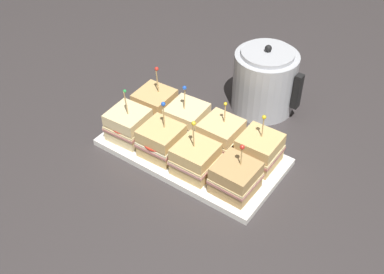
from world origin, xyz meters
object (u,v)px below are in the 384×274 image
at_px(sandwich_front_center_right, 195,159).
at_px(sandwich_back_center_right, 221,135).
at_px(serving_platter, 192,152).
at_px(sandwich_back_far_left, 155,105).
at_px(sandwich_front_center_left, 161,141).
at_px(sandwich_back_center_left, 187,119).
at_px(sandwich_front_far_left, 128,125).
at_px(kettle_steel, 265,81).
at_px(sandwich_front_far_right, 236,178).
at_px(sandwich_back_far_right, 259,150).

bearing_deg(sandwich_front_center_right, sandwich_back_center_right, 88.38).
bearing_deg(serving_platter, sandwich_back_far_left, 161.87).
xyz_separation_m(serving_platter, sandwich_front_center_right, (0.05, -0.06, 0.05)).
relative_size(sandwich_front_center_left, sandwich_front_center_right, 1.03).
relative_size(sandwich_back_center_left, sandwich_back_center_right, 1.06).
xyz_separation_m(sandwich_front_far_left, kettle_steel, (0.22, 0.36, 0.03)).
height_order(serving_platter, sandwich_front_center_right, sandwich_front_center_right).
height_order(sandwich_front_far_left, sandwich_front_center_left, same).
bearing_deg(sandwich_front_far_right, sandwich_back_far_left, 161.55).
xyz_separation_m(serving_platter, sandwich_back_center_right, (0.06, 0.05, 0.05)).
height_order(sandwich_front_far_left, sandwich_front_far_right, sandwich_front_far_left).
bearing_deg(sandwich_front_center_left, serving_platter, 44.03).
height_order(sandwich_front_center_right, kettle_steel, kettle_steel).
height_order(sandwich_front_far_left, sandwich_back_far_right, sandwich_front_far_left).
relative_size(serving_platter, sandwich_front_center_right, 3.06).
height_order(sandwich_front_far_right, sandwich_back_far_left, sandwich_back_far_left).
xyz_separation_m(sandwich_back_far_left, sandwich_back_center_left, (0.11, -0.00, -0.00)).
xyz_separation_m(sandwich_back_far_left, sandwich_back_center_right, (0.23, -0.00, -0.00)).
bearing_deg(sandwich_back_center_right, sandwich_back_far_right, 3.78).
relative_size(sandwich_back_far_left, sandwich_back_far_right, 1.10).
bearing_deg(kettle_steel, serving_platter, -99.51).
bearing_deg(sandwich_back_far_left, sandwich_front_center_left, -45.16).
bearing_deg(sandwich_front_far_right, sandwich_back_center_left, 153.58).
distance_m(sandwich_front_far_left, sandwich_back_far_left, 0.11).
relative_size(sandwich_front_far_left, sandwich_front_center_left, 0.99).
xyz_separation_m(sandwich_front_center_left, sandwich_back_center_right, (0.12, 0.11, -0.00)).
relative_size(sandwich_front_far_right, sandwich_back_far_left, 0.85).
height_order(sandwich_front_center_left, sandwich_front_center_right, sandwich_front_center_left).
bearing_deg(sandwich_front_center_right, kettle_steel, 90.51).
xyz_separation_m(sandwich_back_center_left, kettle_steel, (0.11, 0.24, 0.03)).
height_order(sandwich_front_far_left, kettle_steel, kettle_steel).
xyz_separation_m(sandwich_front_center_right, sandwich_front_far_right, (0.12, 0.00, -0.00)).
distance_m(sandwich_front_center_right, sandwich_back_center_right, 0.11).
xyz_separation_m(sandwich_front_center_right, sandwich_back_center_left, (-0.11, 0.11, 0.00)).
xyz_separation_m(serving_platter, kettle_steel, (0.05, 0.30, 0.09)).
xyz_separation_m(serving_platter, sandwich_front_far_left, (-0.17, -0.06, 0.05)).
relative_size(serving_platter, sandwich_front_far_right, 3.45).
height_order(serving_platter, sandwich_back_far_left, sandwich_back_far_left).
distance_m(serving_platter, sandwich_back_center_left, 0.09).
bearing_deg(sandwich_back_far_left, sandwich_front_center_right, -27.33).
height_order(sandwich_front_center_right, sandwich_back_center_left, sandwich_front_center_right).
height_order(sandwich_front_center_right, sandwich_front_far_right, sandwich_front_center_right).
bearing_deg(sandwich_back_center_left, sandwich_back_far_left, 179.49).
relative_size(serving_platter, sandwich_back_center_left, 3.12).
xyz_separation_m(sandwich_front_far_right, sandwich_back_center_left, (-0.23, 0.11, 0.00)).
relative_size(sandwich_back_center_right, kettle_steel, 0.69).
relative_size(sandwich_front_center_left, sandwich_back_far_right, 1.09).
distance_m(sandwich_front_far_right, sandwich_back_far_right, 0.12).
distance_m(sandwich_front_center_left, kettle_steel, 0.37).
distance_m(sandwich_front_center_left, sandwich_front_far_right, 0.23).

